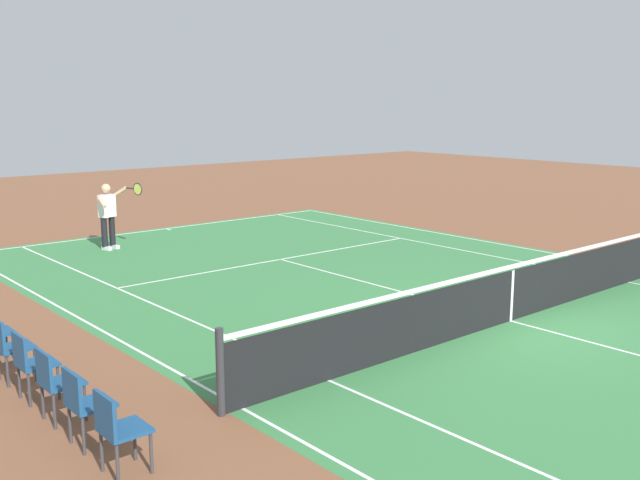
% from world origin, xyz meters
% --- Properties ---
extents(ground_plane, '(60.00, 60.00, 0.00)m').
position_xyz_m(ground_plane, '(0.00, 0.00, 0.00)').
color(ground_plane, brown).
extents(court_slab, '(24.20, 11.40, 0.00)m').
position_xyz_m(court_slab, '(0.00, 0.00, 0.00)').
color(court_slab, '#387A42').
rests_on(court_slab, ground_plane).
extents(court_line_markings, '(23.85, 11.05, 0.01)m').
position_xyz_m(court_line_markings, '(0.00, 0.00, 0.00)').
color(court_line_markings, white).
rests_on(court_line_markings, ground_plane).
extents(tennis_net, '(0.10, 11.70, 1.08)m').
position_xyz_m(tennis_net, '(0.00, 0.00, 0.49)').
color(tennis_net, '#2D2D33').
rests_on(tennis_net, ground_plane).
extents(tennis_player_near, '(0.99, 0.86, 1.70)m').
position_xyz_m(tennis_player_near, '(10.17, 2.51, 0.93)').
color(tennis_player_near, black).
rests_on(tennis_player_near, ground_plane).
extents(spectator_chair_0, '(0.44, 0.44, 0.88)m').
position_xyz_m(spectator_chair_0, '(-0.52, 7.34, 0.52)').
color(spectator_chair_0, '#38383D').
rests_on(spectator_chair_0, ground_plane).
extents(spectator_chair_1, '(0.44, 0.44, 0.88)m').
position_xyz_m(spectator_chair_1, '(0.29, 7.34, 0.52)').
color(spectator_chair_1, '#38383D').
rests_on(spectator_chair_1, ground_plane).
extents(spectator_chair_2, '(0.44, 0.44, 0.88)m').
position_xyz_m(spectator_chair_2, '(1.10, 7.34, 0.52)').
color(spectator_chair_2, '#38383D').
rests_on(spectator_chair_2, ground_plane).
extents(spectator_chair_3, '(0.44, 0.44, 0.88)m').
position_xyz_m(spectator_chair_3, '(1.90, 7.34, 0.52)').
color(spectator_chair_3, '#38383D').
rests_on(spectator_chair_3, ground_plane).
extents(spectator_chair_4, '(0.44, 0.44, 0.88)m').
position_xyz_m(spectator_chair_4, '(2.71, 7.34, 0.52)').
color(spectator_chair_4, '#38383D').
rests_on(spectator_chair_4, ground_plane).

